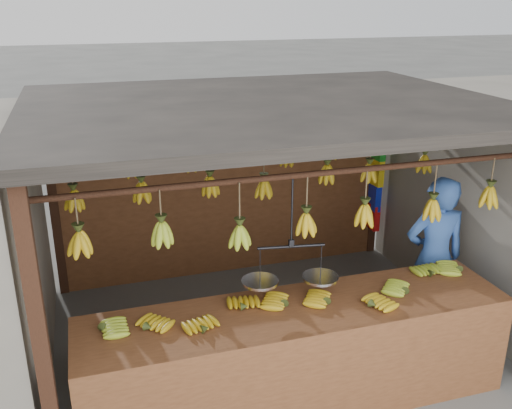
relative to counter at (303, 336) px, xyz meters
name	(u,v)px	position (x,y,z in m)	size (l,w,h in m)	color
ground	(264,330)	(0.07, 1.23, -0.71)	(80.00, 80.00, 0.00)	#5B5B57
stall	(255,139)	(0.07, 1.56, 1.26)	(4.30, 3.30, 2.40)	black
counter	(303,336)	(0.00, 0.00, 0.00)	(3.59, 0.82, 0.96)	brown
hanging_bananas	(265,183)	(0.07, 1.21, 0.91)	(3.63, 2.21, 0.39)	#B48D13
balance_scale	(291,275)	(-0.04, 0.23, 0.44)	(0.79, 0.37, 0.90)	black
vendor	(434,258)	(1.67, 0.72, 0.13)	(0.62, 0.40, 1.69)	#3359A5
bag_bundles	(375,183)	(2.01, 2.58, 0.30)	(0.08, 0.26, 1.28)	#199926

